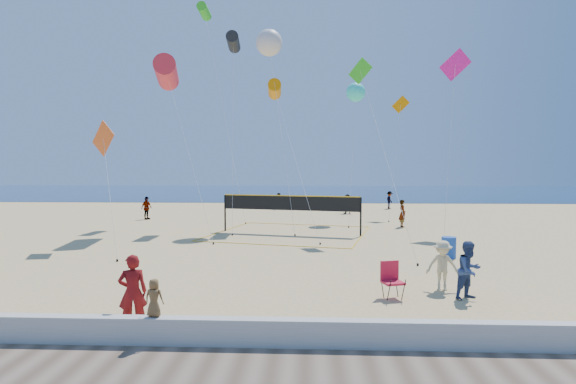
{
  "coord_description": "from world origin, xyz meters",
  "views": [
    {
      "loc": [
        1.0,
        -12.43,
        3.82
      ],
      "look_at": [
        0.34,
        2.0,
        3.07
      ],
      "focal_mm": 28.0,
      "sensor_mm": 36.0,
      "label": 1
    }
  ],
  "objects_px": {
    "woman": "(133,292)",
    "camp_chair": "(391,277)",
    "trash_barrel": "(449,247)",
    "volleyball_net": "(290,208)"
  },
  "relations": [
    {
      "from": "woman",
      "to": "camp_chair",
      "type": "bearing_deg",
      "value": -175.96
    },
    {
      "from": "woman",
      "to": "trash_barrel",
      "type": "bearing_deg",
      "value": -158.43
    },
    {
      "from": "trash_barrel",
      "to": "camp_chair",
      "type": "bearing_deg",
      "value": -120.29
    },
    {
      "from": "trash_barrel",
      "to": "volleyball_net",
      "type": "relative_size",
      "value": 0.09
    },
    {
      "from": "camp_chair",
      "to": "trash_barrel",
      "type": "height_order",
      "value": "camp_chair"
    },
    {
      "from": "woman",
      "to": "trash_barrel",
      "type": "relative_size",
      "value": 2.0
    },
    {
      "from": "volleyball_net",
      "to": "woman",
      "type": "bearing_deg",
      "value": -87.75
    },
    {
      "from": "trash_barrel",
      "to": "volleyball_net",
      "type": "bearing_deg",
      "value": 135.77
    },
    {
      "from": "trash_barrel",
      "to": "woman",
      "type": "bearing_deg",
      "value": -138.37
    },
    {
      "from": "woman",
      "to": "camp_chair",
      "type": "distance_m",
      "value": 7.25
    }
  ]
}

